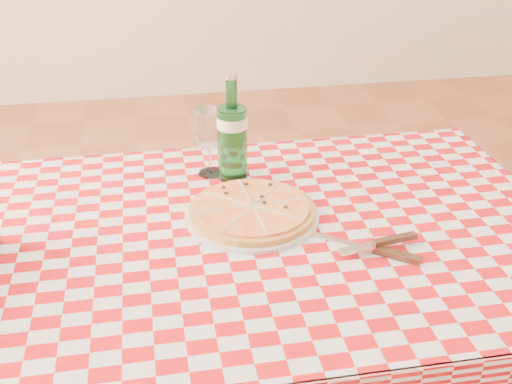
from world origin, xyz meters
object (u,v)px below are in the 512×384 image
(pizza_plate, at_px, (252,210))
(water_bottle, at_px, (232,127))
(wine_glass, at_px, (209,142))
(dining_table, at_px, (270,267))

(pizza_plate, xyz_separation_m, water_bottle, (-0.01, 0.20, 0.11))
(pizza_plate, distance_m, water_bottle, 0.23)
(pizza_plate, distance_m, wine_glass, 0.25)
(wine_glass, bearing_deg, water_bottle, -27.61)
(pizza_plate, height_order, wine_glass, wine_glass)
(dining_table, distance_m, wine_glass, 0.35)
(water_bottle, xyz_separation_m, wine_glass, (-0.05, 0.03, -0.05))
(dining_table, bearing_deg, wine_glass, 108.67)
(dining_table, xyz_separation_m, pizza_plate, (-0.03, 0.05, 0.12))
(dining_table, xyz_separation_m, wine_glass, (-0.10, 0.28, 0.18))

